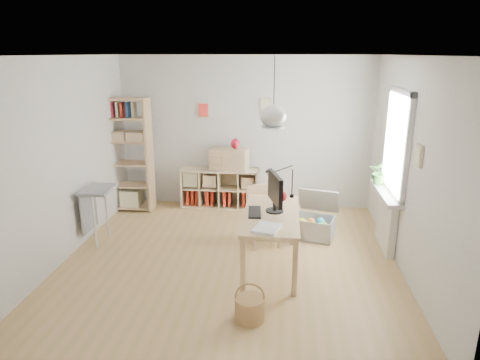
# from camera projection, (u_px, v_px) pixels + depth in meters

# --- Properties ---
(ground) EXTENTS (4.50, 4.50, 0.00)m
(ground) POSITION_uv_depth(u_px,v_px,m) (231.00, 259.00, 5.90)
(ground) COLOR tan
(ground) RESTS_ON ground
(room_shell) EXTENTS (4.50, 4.50, 4.50)m
(room_shell) POSITION_uv_depth(u_px,v_px,m) (273.00, 116.00, 5.13)
(room_shell) COLOR silver
(room_shell) RESTS_ON ground
(window_unit) EXTENTS (0.07, 1.16, 1.46)m
(window_unit) POSITION_uv_depth(u_px,v_px,m) (397.00, 143.00, 5.81)
(window_unit) COLOR white
(window_unit) RESTS_ON ground
(radiator) EXTENTS (0.10, 0.80, 0.80)m
(radiator) POSITION_uv_depth(u_px,v_px,m) (387.00, 222.00, 6.14)
(radiator) COLOR white
(radiator) RESTS_ON ground
(windowsill) EXTENTS (0.22, 1.20, 0.06)m
(windowsill) POSITION_uv_depth(u_px,v_px,m) (386.00, 193.00, 6.02)
(windowsill) COLOR white
(windowsill) RESTS_ON radiator
(desk) EXTENTS (0.70, 1.50, 0.75)m
(desk) POSITION_uv_depth(u_px,v_px,m) (271.00, 220.00, 5.51)
(desk) COLOR tan
(desk) RESTS_ON ground
(cube_shelf) EXTENTS (1.40, 0.38, 0.72)m
(cube_shelf) POSITION_uv_depth(u_px,v_px,m) (219.00, 191.00, 7.84)
(cube_shelf) COLOR beige
(cube_shelf) RESTS_ON ground
(tall_bookshelf) EXTENTS (0.80, 0.38, 2.00)m
(tall_bookshelf) POSITION_uv_depth(u_px,v_px,m) (128.00, 150.00, 7.50)
(tall_bookshelf) COLOR tan
(tall_bookshelf) RESTS_ON ground
(side_table) EXTENTS (0.40, 0.55, 0.85)m
(side_table) POSITION_uv_depth(u_px,v_px,m) (95.00, 200.00, 6.24)
(side_table) COLOR gray
(side_table) RESTS_ON ground
(chair) EXTENTS (0.54, 0.54, 0.87)m
(chair) POSITION_uv_depth(u_px,v_px,m) (263.00, 211.00, 6.27)
(chair) COLOR gray
(chair) RESTS_ON ground
(wicker_basket) EXTENTS (0.32, 0.31, 0.44)m
(wicker_basket) POSITION_uv_depth(u_px,v_px,m) (250.00, 308.00, 4.51)
(wicker_basket) COLOR #A27749
(wicker_basket) RESTS_ON ground
(storage_chest) EXTENTS (0.81, 0.86, 0.67)m
(storage_chest) POSITION_uv_depth(u_px,v_px,m) (314.00, 222.00, 6.58)
(storage_chest) COLOR beige
(storage_chest) RESTS_ON ground
(monitor) EXTENTS (0.23, 0.57, 0.51)m
(monitor) POSITION_uv_depth(u_px,v_px,m) (275.00, 191.00, 5.47)
(monitor) COLOR black
(monitor) RESTS_ON desk
(keyboard) EXTENTS (0.19, 0.43, 0.02)m
(keyboard) POSITION_uv_depth(u_px,v_px,m) (255.00, 212.00, 5.50)
(keyboard) COLOR black
(keyboard) RESTS_ON desk
(task_lamp) EXTENTS (0.41, 0.15, 0.44)m
(task_lamp) POSITION_uv_depth(u_px,v_px,m) (278.00, 178.00, 5.98)
(task_lamp) COLOR black
(task_lamp) RESTS_ON desk
(yarn_ball) EXTENTS (0.15, 0.15, 0.15)m
(yarn_ball) POSITION_uv_depth(u_px,v_px,m) (282.00, 196.00, 5.91)
(yarn_ball) COLOR #46090D
(yarn_ball) RESTS_ON desk
(paper_tray) EXTENTS (0.36, 0.41, 0.03)m
(paper_tray) POSITION_uv_depth(u_px,v_px,m) (267.00, 228.00, 4.97)
(paper_tray) COLOR white
(paper_tray) RESTS_ON desk
(drawer_chest) EXTENTS (0.71, 0.42, 0.38)m
(drawer_chest) POSITION_uv_depth(u_px,v_px,m) (229.00, 159.00, 7.61)
(drawer_chest) COLOR beige
(drawer_chest) RESTS_ON cube_shelf
(red_vase) EXTENTS (0.15, 0.15, 0.18)m
(red_vase) POSITION_uv_depth(u_px,v_px,m) (235.00, 144.00, 7.52)
(red_vase) COLOR maroon
(red_vase) RESTS_ON drawer_chest
(potted_plant) EXTENTS (0.39, 0.36, 0.36)m
(potted_plant) POSITION_uv_depth(u_px,v_px,m) (381.00, 172.00, 6.30)
(potted_plant) COLOR #346F29
(potted_plant) RESTS_ON windowsill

